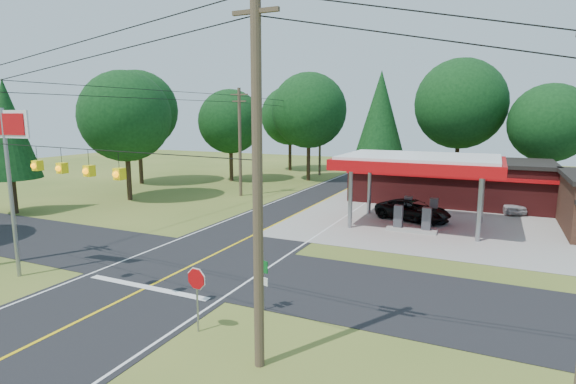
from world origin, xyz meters
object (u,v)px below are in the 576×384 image
at_px(gas_canopy, 419,164).
at_px(octagonal_stop_sign, 196,284).
at_px(big_stop_sign, 6,151).
at_px(suv_car, 413,210).
at_px(sedan_car, 507,204).

bearing_deg(gas_canopy, octagonal_stop_sign, -103.31).
relative_size(gas_canopy, big_stop_sign, 1.35).
height_order(gas_canopy, big_stop_sign, big_stop_sign).
xyz_separation_m(big_stop_sign, octagonal_stop_sign, (11.04, -1.00, -4.20)).
relative_size(gas_canopy, suv_car, 1.99).
relative_size(suv_car, big_stop_sign, 0.68).
xyz_separation_m(sedan_car, octagonal_stop_sign, (-10.27, -26.53, 1.11)).
distance_m(gas_canopy, suv_car, 3.87).
bearing_deg(suv_car, gas_canopy, -143.88).
bearing_deg(gas_canopy, sedan_car, 52.49).
relative_size(sedan_car, big_stop_sign, 0.49).
bearing_deg(suv_car, big_stop_sign, 160.05).
distance_m(sedan_car, octagonal_stop_sign, 28.47).
bearing_deg(big_stop_sign, octagonal_stop_sign, -5.19).
height_order(suv_car, sedan_car, suv_car).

